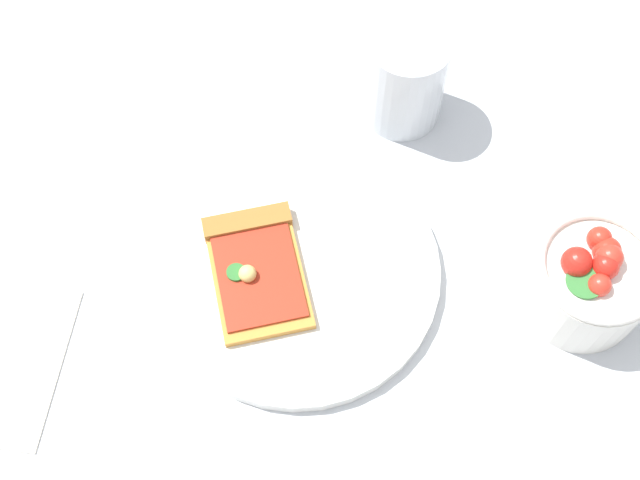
# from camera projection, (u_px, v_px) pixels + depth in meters

# --- Properties ---
(ground_plane) EXTENTS (2.40, 2.40, 0.00)m
(ground_plane) POSITION_uv_depth(u_px,v_px,m) (312.00, 300.00, 0.72)
(ground_plane) COLOR silver
(ground_plane) RESTS_ON ground
(plate) EXTENTS (0.26, 0.26, 0.01)m
(plate) POSITION_uv_depth(u_px,v_px,m) (298.00, 270.00, 0.72)
(plate) COLOR white
(plate) RESTS_ON ground_plane
(pizza_slice_main) EXTENTS (0.14, 0.12, 0.02)m
(pizza_slice_main) POSITION_uv_depth(u_px,v_px,m) (255.00, 263.00, 0.71)
(pizza_slice_main) COLOR gold
(pizza_slice_main) RESTS_ON plate
(salad_bowl) EXTENTS (0.11, 0.11, 0.09)m
(salad_bowl) POSITION_uv_depth(u_px,v_px,m) (589.00, 280.00, 0.68)
(salad_bowl) COLOR white
(salad_bowl) RESTS_ON ground_plane
(soda_glass) EXTENTS (0.08, 0.08, 0.10)m
(soda_glass) POSITION_uv_depth(u_px,v_px,m) (405.00, 80.00, 0.77)
(soda_glass) COLOR silver
(soda_glass) RESTS_ON ground_plane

